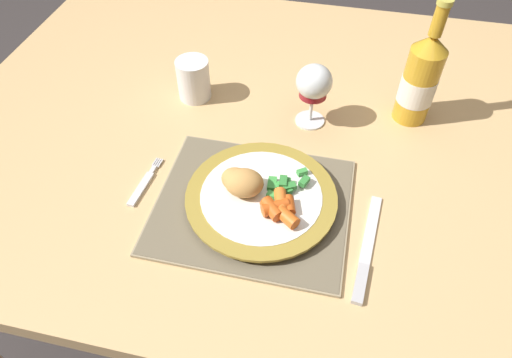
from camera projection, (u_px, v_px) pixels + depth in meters
name	position (u px, v px, depth m)	size (l,w,h in m)	color
ground_plane	(256.00, 289.00, 1.51)	(6.00, 6.00, 0.00)	#383333
dining_table	(256.00, 147.00, 1.02)	(1.29, 1.05, 0.74)	tan
placemat	(252.00, 205.00, 0.80)	(0.34, 0.29, 0.01)	gray
dinner_plate	(261.00, 198.00, 0.80)	(0.27, 0.27, 0.02)	white
breaded_croquettes	(242.00, 182.00, 0.78)	(0.08, 0.07, 0.05)	tan
green_beans_pile	(285.00, 185.00, 0.79)	(0.07, 0.08, 0.02)	green
glazed_carrots	(279.00, 208.00, 0.76)	(0.07, 0.08, 0.02)	orange
fork	(143.00, 185.00, 0.83)	(0.02, 0.12, 0.01)	silver
table_knife	(366.00, 255.00, 0.73)	(0.04, 0.22, 0.01)	silver
wine_glass	(314.00, 85.00, 0.89)	(0.07, 0.07, 0.13)	silver
bottle	(420.00, 79.00, 0.90)	(0.07, 0.07, 0.26)	gold
drinking_cup	(193.00, 78.00, 0.98)	(0.07, 0.07, 0.09)	white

